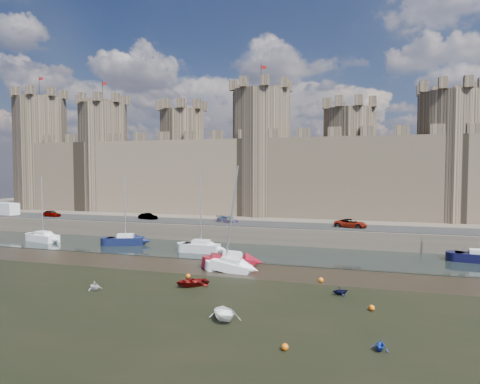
# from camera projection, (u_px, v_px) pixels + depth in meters

# --- Properties ---
(ground) EXTENTS (160.00, 160.00, 0.00)m
(ground) POSITION_uv_depth(u_px,v_px,m) (95.00, 303.00, 35.17)
(ground) COLOR black
(ground) RESTS_ON ground
(seaweed_patch) EXTENTS (70.00, 34.00, 0.01)m
(seaweed_patch) POSITION_uv_depth(u_px,v_px,m) (41.00, 328.00, 29.44)
(seaweed_patch) COLOR black
(seaweed_patch) RESTS_ON ground
(water_channel) EXTENTS (160.00, 12.00, 0.08)m
(water_channel) POSITION_uv_depth(u_px,v_px,m) (203.00, 250.00, 58.11)
(water_channel) COLOR black
(water_channel) RESTS_ON ground
(quay) EXTENTS (160.00, 60.00, 2.50)m
(quay) POSITION_uv_depth(u_px,v_px,m) (265.00, 214.00, 92.44)
(quay) COLOR #4C443A
(quay) RESTS_ON ground
(road) EXTENTS (160.00, 7.00, 0.10)m
(road) POSITION_uv_depth(u_px,v_px,m) (227.00, 223.00, 67.53)
(road) COLOR black
(road) RESTS_ON quay
(castle) EXTENTS (108.50, 11.00, 29.00)m
(castle) POSITION_uv_depth(u_px,v_px,m) (247.00, 166.00, 80.62)
(castle) COLOR #42382B
(castle) RESTS_ON quay
(car_0) EXTENTS (3.81, 2.02, 1.24)m
(car_0) POSITION_uv_depth(u_px,v_px,m) (51.00, 214.00, 75.98)
(car_0) COLOR gray
(car_0) RESTS_ON quay
(car_1) EXTENTS (3.53, 1.78, 1.11)m
(car_1) POSITION_uv_depth(u_px,v_px,m) (148.00, 216.00, 71.92)
(car_1) COLOR gray
(car_1) RESTS_ON quay
(car_2) EXTENTS (4.12, 2.64, 1.11)m
(car_2) POSITION_uv_depth(u_px,v_px,m) (228.00, 219.00, 67.89)
(car_2) COLOR gray
(car_2) RESTS_ON quay
(car_3) EXTENTS (4.98, 3.02, 1.29)m
(car_3) POSITION_uv_depth(u_px,v_px,m) (351.00, 224.00, 61.78)
(car_3) COLOR gray
(car_3) RESTS_ON quay
(van) EXTENTS (5.51, 3.12, 2.26)m
(van) POSITION_uv_depth(u_px,v_px,m) (6.00, 209.00, 79.52)
(van) COLOR silver
(van) RESTS_ON quay
(sailboat_0) EXTENTS (5.57, 3.22, 9.80)m
(sailboat_0) POSITION_uv_depth(u_px,v_px,m) (43.00, 237.00, 64.59)
(sailboat_0) COLOR white
(sailboat_0) RESTS_ON ground
(sailboat_1) EXTENTS (5.44, 3.73, 10.16)m
(sailboat_1) POSITION_uv_depth(u_px,v_px,m) (126.00, 240.00, 61.58)
(sailboat_1) COLOR black
(sailboat_1) RESTS_ON ground
(sailboat_2) EXTENTS (4.90, 1.94, 10.53)m
(sailboat_2) POSITION_uv_depth(u_px,v_px,m) (201.00, 247.00, 55.96)
(sailboat_2) COLOR silver
(sailboat_2) RESTS_ON ground
(sailboat_4) EXTENTS (5.23, 3.64, 11.41)m
(sailboat_4) POSITION_uv_depth(u_px,v_px,m) (232.00, 260.00, 47.74)
(sailboat_4) COLOR maroon
(sailboat_4) RESTS_ON ground
(sailboat_5) EXTENTS (4.40, 1.97, 9.26)m
(sailboat_5) POSITION_uv_depth(u_px,v_px,m) (231.00, 265.00, 45.76)
(sailboat_5) COLOR white
(sailboat_5) RESTS_ON ground
(dinghy_2) EXTENTS (3.42, 3.94, 0.68)m
(dinghy_2) POSITION_uv_depth(u_px,v_px,m) (224.00, 313.00, 31.50)
(dinghy_2) COLOR white
(dinghy_2) RESTS_ON ground
(dinghy_3) EXTENTS (1.91, 1.81, 0.79)m
(dinghy_3) POSITION_uv_depth(u_px,v_px,m) (95.00, 286.00, 38.76)
(dinghy_3) COLOR silver
(dinghy_3) RESTS_ON ground
(dinghy_4) EXTENTS (3.89, 3.99, 0.68)m
(dinghy_4) POSITION_uv_depth(u_px,v_px,m) (192.00, 283.00, 40.11)
(dinghy_4) COLOR #650C0B
(dinghy_4) RESTS_ON ground
(dinghy_5) EXTENTS (1.21, 1.36, 0.65)m
(dinghy_5) POSITION_uv_depth(u_px,v_px,m) (380.00, 345.00, 25.79)
(dinghy_5) COLOR #163297
(dinghy_5) RESTS_ON ground
(dinghy_7) EXTENTS (1.78, 1.69, 0.73)m
(dinghy_7) POSITION_uv_depth(u_px,v_px,m) (340.00, 291.00, 37.24)
(dinghy_7) COLOR black
(dinghy_7) RESTS_ON ground
(buoy_1) EXTENTS (0.48, 0.48, 0.48)m
(buoy_1) POSITION_uv_depth(u_px,v_px,m) (188.00, 276.00, 42.99)
(buoy_1) COLOR #FF630B
(buoy_1) RESTS_ON ground
(buoy_2) EXTENTS (0.45, 0.45, 0.45)m
(buoy_2) POSITION_uv_depth(u_px,v_px,m) (285.00, 347.00, 25.82)
(buoy_2) COLOR #E25B0A
(buoy_2) RESTS_ON ground
(buoy_3) EXTENTS (0.49, 0.49, 0.49)m
(buoy_3) POSITION_uv_depth(u_px,v_px,m) (321.00, 280.00, 41.42)
(buoy_3) COLOR orange
(buoy_3) RESTS_ON ground
(buoy_5) EXTENTS (0.48, 0.48, 0.48)m
(buoy_5) POSITION_uv_depth(u_px,v_px,m) (372.00, 308.00, 33.07)
(buoy_5) COLOR #E7610A
(buoy_5) RESTS_ON ground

